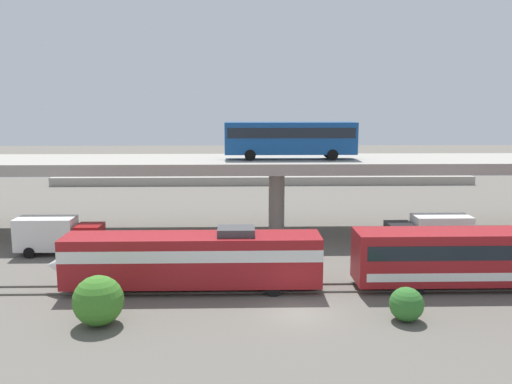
{
  "coord_description": "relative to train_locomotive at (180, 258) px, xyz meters",
  "views": [
    {
      "loc": [
        -3.2,
        -29.33,
        11.98
      ],
      "look_at": [
        -2.09,
        14.72,
        4.73
      ],
      "focal_mm": 37.16,
      "sensor_mm": 36.0,
      "label": 1
    }
  ],
  "objects": [
    {
      "name": "train_locomotive",
      "position": [
        0.0,
        0.0,
        0.0
      ],
      "size": [
        17.72,
        3.04,
        4.18
      ],
      "rotation": [
        0.0,
        0.0,
        3.14
      ],
      "color": "maroon",
      "rests_on": "ground_plane"
    },
    {
      "name": "shrub_right",
      "position": [
        13.24,
        -5.35,
        -1.23
      ],
      "size": [
        1.93,
        1.93,
        1.93
      ],
      "primitive_type": "sphere",
      "color": "#31702B",
      "rests_on": "ground_plane"
    },
    {
      "name": "rail_strip_near",
      "position": [
        7.3,
        -0.75,
        -2.13
      ],
      "size": [
        110.0,
        0.12,
        0.12
      ],
      "primitive_type": "cube",
      "color": "#59544C",
      "rests_on": "ground_plane"
    },
    {
      "name": "shrub_left",
      "position": [
        -3.85,
        -5.48,
        -0.8
      ],
      "size": [
        2.78,
        2.78,
        2.78
      ],
      "primitive_type": "sphere",
      "color": "#3C7C27",
      "rests_on": "ground_plane"
    },
    {
      "name": "highway_overpass",
      "position": [
        7.3,
        16.0,
        4.21
      ],
      "size": [
        96.0,
        10.06,
        7.04
      ],
      "color": "#9E998E",
      "rests_on": "ground_plane"
    },
    {
      "name": "pier_parking_lot",
      "position": [
        7.3,
        51.0,
        -1.55
      ],
      "size": [
        64.13,
        11.57,
        1.27
      ],
      "primitive_type": "cube",
      "color": "#9E998E",
      "rests_on": "ground_plane"
    },
    {
      "name": "parked_car_3",
      "position": [
        26.86,
        49.92,
        -0.15
      ],
      "size": [
        4.07,
        1.96,
        1.5
      ],
      "color": "#B7B7BC",
      "rests_on": "pier_parking_lot"
    },
    {
      "name": "ground_plane",
      "position": [
        7.3,
        -4.0,
        -2.19
      ],
      "size": [
        260.0,
        260.0,
        0.0
      ],
      "primitive_type": "plane",
      "color": "#605B54"
    },
    {
      "name": "rail_strip_far",
      "position": [
        7.3,
        0.75,
        -2.13
      ],
      "size": [
        110.0,
        0.12,
        0.12
      ],
      "primitive_type": "cube",
      "color": "#59544C",
      "rests_on": "ground_plane"
    },
    {
      "name": "service_truck_east",
      "position": [
        19.55,
        8.74,
        -0.55
      ],
      "size": [
        6.8,
        2.46,
        3.04
      ],
      "rotation": [
        0.0,
        0.0,
        3.14
      ],
      "color": "black",
      "rests_on": "ground_plane"
    },
    {
      "name": "parked_car_4",
      "position": [
        -0.42,
        52.89,
        -0.15
      ],
      "size": [
        4.05,
        1.83,
        1.5
      ],
      "rotation": [
        0.0,
        0.0,
        3.14
      ],
      "color": "#9E998C",
      "rests_on": "pier_parking_lot"
    },
    {
      "name": "transit_bus_on_overpass",
      "position": [
        8.48,
        15.31,
        6.91
      ],
      "size": [
        12.0,
        2.68,
        3.4
      ],
      "rotation": [
        0.0,
        0.0,
        3.14
      ],
      "color": "#14478C",
      "rests_on": "highway_overpass"
    },
    {
      "name": "harbor_water",
      "position": [
        7.3,
        74.0,
        -2.19
      ],
      "size": [
        140.0,
        36.0,
        0.01
      ],
      "primitive_type": "cube",
      "color": "navy",
      "rests_on": "ground_plane"
    },
    {
      "name": "parked_car_2",
      "position": [
        -12.67,
        50.42,
        -0.14
      ],
      "size": [
        4.34,
        1.98,
        1.5
      ],
      "color": "silver",
      "rests_on": "pier_parking_lot"
    },
    {
      "name": "parked_car_0",
      "position": [
        -17.35,
        51.28,
        -0.14
      ],
      "size": [
        4.41,
        2.0,
        1.5
      ],
      "rotation": [
        0.0,
        0.0,
        3.14
      ],
      "color": "#B7B7BC",
      "rests_on": "pier_parking_lot"
    },
    {
      "name": "service_truck_west",
      "position": [
        -10.93,
        8.74,
        -0.55
      ],
      "size": [
        6.8,
        2.46,
        3.04
      ],
      "color": "maroon",
      "rests_on": "ground_plane"
    },
    {
      "name": "parked_car_1",
      "position": [
        16.91,
        48.38,
        -0.14
      ],
      "size": [
        4.57,
        1.87,
        1.5
      ],
      "color": "black",
      "rests_on": "pier_parking_lot"
    }
  ]
}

